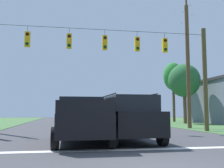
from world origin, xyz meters
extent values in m
cube|color=white|center=(0.00, 3.20, 0.00)|extent=(12.66, 0.45, 0.01)
cube|color=white|center=(0.00, 9.20, 0.00)|extent=(2.50, 0.15, 0.01)
cube|color=white|center=(0.00, 16.75, 0.00)|extent=(2.50, 0.15, 0.01)
cube|color=white|center=(0.00, 22.03, 0.00)|extent=(2.50, 0.15, 0.01)
cube|color=white|center=(0.00, 32.04, 0.00)|extent=(2.50, 0.15, 0.01)
cube|color=white|center=(0.00, 33.96, 0.00)|extent=(2.50, 0.15, 0.01)
cylinder|color=#4E4425|center=(7.18, 10.78, 3.54)|extent=(0.30, 0.30, 7.09)
cylinder|color=black|center=(-0.16, 10.78, 6.64)|extent=(14.68, 0.02, 0.02)
cylinder|color=black|center=(-4.61, 10.78, 6.45)|extent=(0.02, 0.02, 0.39)
cube|color=yellow|center=(-4.61, 10.78, 5.78)|extent=(0.32, 0.24, 0.95)
cylinder|color=#310503|center=(-4.61, 10.64, 6.08)|extent=(0.20, 0.04, 0.20)
cylinder|color=orange|center=(-4.61, 10.64, 5.78)|extent=(0.20, 0.04, 0.20)
cylinder|color=black|center=(-4.61, 10.64, 5.48)|extent=(0.20, 0.04, 0.20)
cylinder|color=black|center=(-2.06, 10.78, 6.45)|extent=(0.02, 0.02, 0.39)
cube|color=yellow|center=(-2.06, 10.78, 5.78)|extent=(0.32, 0.24, 0.95)
cylinder|color=#310503|center=(-2.06, 10.64, 6.08)|extent=(0.20, 0.04, 0.20)
cylinder|color=orange|center=(-2.06, 10.64, 5.78)|extent=(0.20, 0.04, 0.20)
cylinder|color=black|center=(-2.06, 10.64, 5.48)|extent=(0.20, 0.04, 0.20)
cylinder|color=black|center=(0.23, 10.78, 6.45)|extent=(0.02, 0.02, 0.39)
cube|color=yellow|center=(0.23, 10.78, 5.78)|extent=(0.32, 0.24, 0.95)
cylinder|color=#310503|center=(0.23, 10.64, 6.08)|extent=(0.20, 0.04, 0.20)
cylinder|color=orange|center=(0.23, 10.64, 5.78)|extent=(0.20, 0.04, 0.20)
cylinder|color=black|center=(0.23, 10.64, 5.48)|extent=(0.20, 0.04, 0.20)
cylinder|color=black|center=(2.40, 10.78, 6.45)|extent=(0.02, 0.02, 0.39)
cube|color=yellow|center=(2.40, 10.78, 5.78)|extent=(0.32, 0.24, 0.95)
cylinder|color=#310503|center=(2.40, 10.64, 6.08)|extent=(0.20, 0.04, 0.20)
cylinder|color=orange|center=(2.40, 10.64, 5.78)|extent=(0.20, 0.04, 0.20)
cylinder|color=black|center=(2.40, 10.64, 5.48)|extent=(0.20, 0.04, 0.20)
cylinder|color=black|center=(4.33, 10.78, 6.45)|extent=(0.02, 0.02, 0.39)
cube|color=yellow|center=(4.33, 10.78, 5.78)|extent=(0.32, 0.24, 0.95)
cylinder|color=#310503|center=(4.33, 10.64, 6.08)|extent=(0.20, 0.04, 0.20)
cylinder|color=orange|center=(4.33, 10.64, 5.78)|extent=(0.20, 0.04, 0.20)
cylinder|color=black|center=(4.33, 10.64, 5.48)|extent=(0.20, 0.04, 0.20)
cube|color=black|center=(-1.54, 5.39, 0.82)|extent=(2.01, 5.40, 0.85)
cube|color=black|center=(-1.54, 6.04, 1.60)|extent=(1.85, 1.90, 0.70)
cube|color=black|center=(-2.49, 4.04, 1.48)|extent=(0.11, 2.38, 0.45)
cube|color=black|center=(-0.61, 4.04, 1.48)|extent=(0.11, 2.38, 0.45)
cube|color=black|center=(-1.55, 2.74, 1.48)|extent=(1.96, 0.10, 0.45)
cylinder|color=black|center=(-2.54, 7.23, 0.40)|extent=(0.28, 0.80, 0.80)
cylinder|color=black|center=(-0.54, 7.22, 0.40)|extent=(0.28, 0.80, 0.80)
cylinder|color=black|center=(-2.55, 3.56, 0.40)|extent=(0.28, 0.80, 0.80)
cylinder|color=black|center=(-0.55, 3.55, 0.40)|extent=(0.28, 0.80, 0.80)
cube|color=black|center=(0.46, 5.51, 0.85)|extent=(2.16, 4.88, 0.95)
cube|color=black|center=(0.46, 5.36, 1.66)|extent=(1.94, 3.28, 0.65)
cylinder|color=black|center=(-0.38, 5.32, 2.03)|extent=(0.17, 2.72, 0.05)
cylinder|color=black|center=(1.31, 5.40, 2.03)|extent=(0.17, 2.72, 0.05)
cylinder|color=black|center=(-0.59, 7.10, 0.38)|extent=(0.29, 0.77, 0.76)
cylinder|color=black|center=(1.36, 7.18, 0.38)|extent=(0.29, 0.77, 0.76)
cylinder|color=black|center=(-0.44, 3.84, 0.38)|extent=(0.29, 0.77, 0.76)
cylinder|color=black|center=(1.50, 3.92, 0.38)|extent=(0.29, 0.77, 0.76)
cube|color=silver|center=(1.29, 24.42, 0.67)|extent=(4.37, 1.96, 0.70)
cube|color=black|center=(1.29, 24.42, 1.27)|extent=(2.16, 1.70, 0.50)
cylinder|color=black|center=(-0.17, 23.58, 0.32)|extent=(0.65, 0.24, 0.64)
cylinder|color=black|center=(-0.10, 25.38, 0.32)|extent=(0.65, 0.24, 0.64)
cylinder|color=black|center=(2.67, 23.47, 0.32)|extent=(0.65, 0.24, 0.64)
cylinder|color=black|center=(2.74, 25.27, 0.32)|extent=(0.65, 0.24, 0.64)
cylinder|color=brown|center=(7.46, 13.89, 5.02)|extent=(0.31, 0.31, 10.04)
cube|color=brown|center=(7.46, 13.89, 9.64)|extent=(0.12, 0.12, 1.83)
cylinder|color=#B2B7BC|center=(7.46, 14.62, 9.76)|extent=(0.08, 0.08, 0.12)
cylinder|color=#B2B7BC|center=(7.46, 13.15, 9.76)|extent=(0.08, 0.08, 0.12)
cube|color=brown|center=(7.46, 13.89, 8.74)|extent=(0.12, 0.12, 2.35)
cylinder|color=#B2B7BC|center=(7.46, 14.82, 8.86)|extent=(0.08, 0.08, 0.12)
cylinder|color=#B2B7BC|center=(7.46, 12.95, 8.86)|extent=(0.08, 0.08, 0.12)
cylinder|color=brown|center=(11.57, 26.78, 2.45)|extent=(0.34, 0.34, 4.91)
ellipsoid|color=#277B2F|center=(11.57, 26.78, 5.90)|extent=(2.53, 2.53, 3.63)
cylinder|color=brown|center=(10.79, 21.83, 1.89)|extent=(0.38, 0.38, 3.77)
ellipsoid|color=#275F31|center=(10.79, 21.83, 4.79)|extent=(3.53, 3.53, 3.70)
camera|label=1|loc=(-2.21, -6.15, 1.33)|focal=43.16mm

